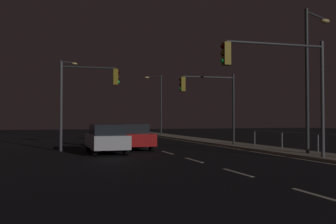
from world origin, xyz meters
TOP-DOWN VIEW (x-y plane):
  - ground_plane at (0.00, 17.50)m, footprint 112.00×112.00m
  - sidewalk_right at (6.20, 17.50)m, footprint 2.26×77.00m
  - lane_markings_center at (0.00, 21.00)m, footprint 0.14×50.00m
  - lane_edge_line at (4.82, 22.50)m, footprint 0.14×53.00m
  - car at (-3.27, 17.58)m, footprint 1.92×4.44m
  - car_oncoming at (-1.39, 19.65)m, footprint 1.87×4.42m
  - traffic_light_near_right at (4.01, 20.28)m, footprint 3.92×0.56m
  - traffic_light_overhead_east at (-4.12, 19.64)m, footprint 3.46×0.50m
  - traffic_light_near_left at (3.26, 11.29)m, footprint 4.93×0.51m
  - street_lamp_mid_block at (6.57, 13.30)m, footprint 2.25×1.11m
  - street_lamp_far_end at (-5.21, 35.38)m, footprint 1.72×0.53m
  - street_lamp_across_street at (5.53, 38.16)m, footprint 1.86×1.09m

SIDE VIEW (x-z plane):
  - ground_plane at x=0.00m, z-range 0.00..0.00m
  - lane_edge_line at x=4.82m, z-range 0.00..0.01m
  - lane_markings_center at x=0.00m, z-range 0.00..0.01m
  - sidewalk_right at x=6.20m, z-range 0.00..0.14m
  - car at x=-3.27m, z-range 0.04..1.61m
  - car_oncoming at x=-1.39m, z-range 0.04..1.61m
  - traffic_light_near_right at x=4.01m, z-range 1.14..5.98m
  - traffic_light_overhead_east at x=-4.12m, z-range 1.04..6.22m
  - traffic_light_near_left at x=3.26m, z-range 1.26..6.44m
  - street_lamp_across_street at x=5.53m, z-range 0.87..7.84m
  - street_lamp_mid_block at x=6.57m, z-range 0.91..8.23m
  - street_lamp_far_end at x=-5.21m, z-range 0.73..8.57m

